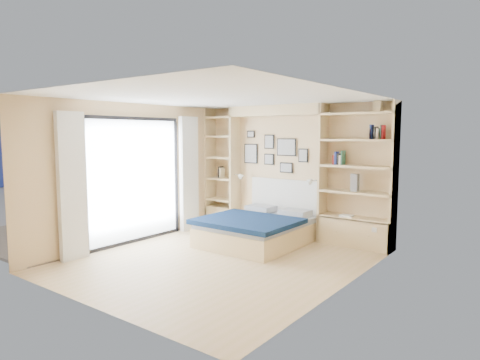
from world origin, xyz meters
The scene contains 9 objects.
ground centered at (0.00, 0.00, 0.00)m, with size 4.50×4.50×0.00m, color tan.
room_shell centered at (-0.39, 1.52, 1.08)m, with size 4.50×4.50×4.50m.
bed centered at (-0.13, 1.25, 0.27)m, with size 1.63×2.00×1.07m.
photo_gallery centered at (-0.45, 2.22, 1.60)m, with size 1.48×0.02×0.82m.
reading_lamps centered at (-0.30, 2.00, 1.10)m, with size 1.92×0.12×0.15m.
shelf_decor centered at (1.08, 2.07, 1.69)m, with size 3.49×0.23×2.03m.
deck centered at (-3.60, 0.00, 0.00)m, with size 3.20×4.00×0.05m, color #716153.
deck_chair centered at (-3.85, 0.45, 0.43)m, with size 0.71×0.97×0.89m.
shipping_container centered at (-13.40, 3.45, 1.40)m, with size 2.68×6.71×2.80m, color navy.
Camera 1 is at (4.12, -4.98, 1.96)m, focal length 32.00 mm.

